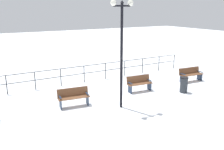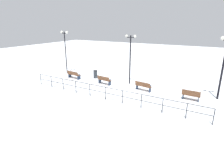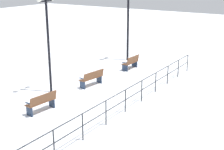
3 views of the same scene
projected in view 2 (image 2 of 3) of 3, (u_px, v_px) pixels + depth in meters
The scene contains 9 objects.
ground_plane at pixel (123, 87), 17.36m from camera, with size 80.00×80.00×0.00m, color white.
bench_nearest at pixel (191, 95), 14.24m from camera, with size 0.57×1.40×0.91m.
bench_second at pixel (143, 86), 16.28m from camera, with size 0.69×1.59×0.90m.
bench_third at pixel (104, 80), 18.01m from camera, with size 0.64×1.53×0.91m.
bench_fourth at pixel (74, 75), 19.97m from camera, with size 0.69×1.70×0.89m.
lamppost_middle at pixel (130, 51), 17.45m from camera, with size 0.27×1.15×5.03m.
lamppost_far at pixel (65, 42), 21.39m from camera, with size 0.31×1.10×5.24m.
waterfront_railing at pixel (105, 91), 14.29m from camera, with size 0.05×15.62×1.11m.
trash_bin at pixel (95, 74), 20.20m from camera, with size 0.45×0.45×0.89m.
Camera 2 is at (-14.80, -6.99, 6.02)m, focal length 28.04 mm.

